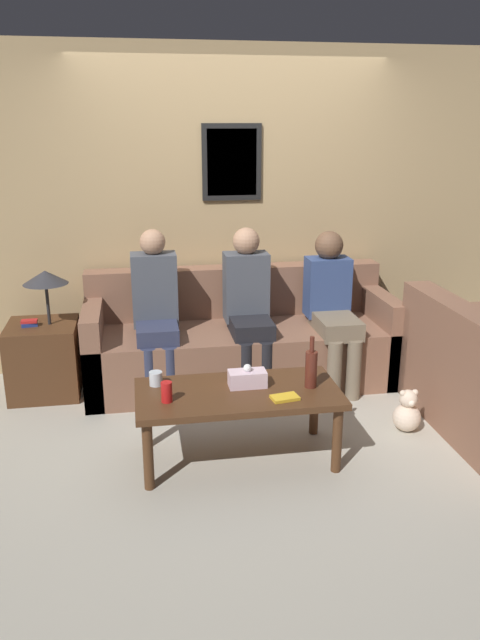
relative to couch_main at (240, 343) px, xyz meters
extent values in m
plane|color=#ADA899|center=(0.00, -0.51, -0.31)|extent=(16.00, 16.00, 0.00)
cube|color=tan|center=(0.00, 0.46, 0.99)|extent=(9.00, 0.06, 2.60)
cube|color=black|center=(0.00, 0.42, 1.39)|extent=(0.48, 0.02, 0.60)
cube|color=beige|center=(0.00, 0.41, 1.39)|extent=(0.40, 0.01, 0.52)
cube|color=brown|center=(0.00, -0.05, -0.08)|extent=(2.43, 0.86, 0.47)
cube|color=brown|center=(0.00, 0.28, 0.36)|extent=(2.43, 0.20, 0.41)
cube|color=brown|center=(-1.14, -0.05, 0.03)|extent=(0.14, 0.86, 0.69)
cube|color=brown|center=(1.14, -0.05, 0.03)|extent=(0.14, 0.86, 0.69)
cube|color=brown|center=(1.26, -1.22, 0.36)|extent=(0.20, 1.58, 0.41)
cube|color=brown|center=(1.59, -0.50, 0.03)|extent=(0.86, 0.14, 0.69)
cube|color=#4C2D19|center=(-0.23, -1.24, 0.13)|extent=(1.24, 0.61, 0.04)
cylinder|color=#4C2D19|center=(-0.78, -1.49, -0.10)|extent=(0.06, 0.06, 0.42)
cylinder|color=#4C2D19|center=(0.33, -1.49, -0.10)|extent=(0.06, 0.06, 0.42)
cylinder|color=#4C2D19|center=(-0.78, -1.00, -0.10)|extent=(0.06, 0.06, 0.42)
cylinder|color=#4C2D19|center=(0.33, -1.00, -0.10)|extent=(0.06, 0.06, 0.42)
cube|color=#4C2D19|center=(-1.53, -0.02, -0.03)|extent=(0.52, 0.52, 0.56)
cylinder|color=#262628|center=(-1.46, -0.02, 0.41)|extent=(0.02, 0.02, 0.33)
cone|color=#2D2D33|center=(-1.46, -0.02, 0.61)|extent=(0.33, 0.33, 0.10)
cube|color=navy|center=(-1.61, -0.04, 0.26)|extent=(0.12, 0.08, 0.03)
cube|color=red|center=(-1.61, -0.04, 0.28)|extent=(0.12, 0.07, 0.02)
cylinder|color=#562319|center=(0.22, -1.26, 0.26)|extent=(0.07, 0.07, 0.23)
cylinder|color=#562319|center=(0.22, -1.26, 0.43)|extent=(0.03, 0.03, 0.10)
cylinder|color=silver|center=(-0.71, -1.08, 0.19)|extent=(0.08, 0.08, 0.09)
cube|color=gold|center=(0.02, -1.41, 0.16)|extent=(0.17, 0.12, 0.02)
cylinder|color=red|center=(-0.66, -1.33, 0.21)|extent=(0.07, 0.07, 0.12)
cube|color=silver|center=(-0.16, -1.19, 0.20)|extent=(0.23, 0.12, 0.10)
sphere|color=white|center=(-0.16, -1.19, 0.27)|extent=(0.05, 0.05, 0.05)
cube|color=#2D334C|center=(-0.67, -0.23, 0.20)|extent=(0.31, 0.40, 0.14)
cylinder|color=#2D334C|center=(-0.75, -0.43, -0.08)|extent=(0.11, 0.11, 0.47)
cylinder|color=#2D334C|center=(-0.59, -0.43, -0.08)|extent=(0.11, 0.11, 0.47)
cube|color=#474C56|center=(-0.67, -0.03, 0.48)|extent=(0.34, 0.22, 0.56)
sphere|color=tan|center=(-0.67, -0.03, 0.85)|extent=(0.19, 0.19, 0.19)
cube|color=black|center=(0.04, -0.23, 0.20)|extent=(0.31, 0.42, 0.14)
cylinder|color=black|center=(-0.04, -0.44, -0.08)|extent=(0.11, 0.11, 0.47)
cylinder|color=black|center=(0.12, -0.44, -0.08)|extent=(0.11, 0.11, 0.47)
cube|color=#474C56|center=(0.04, -0.02, 0.47)|extent=(0.34, 0.22, 0.53)
sphere|color=tan|center=(0.04, -0.02, 0.83)|extent=(0.21, 0.21, 0.21)
cube|color=#756651|center=(0.70, -0.27, 0.20)|extent=(0.31, 0.49, 0.14)
cylinder|color=#756651|center=(0.62, -0.52, -0.08)|extent=(0.11, 0.11, 0.47)
cylinder|color=#756651|center=(0.78, -0.52, -0.08)|extent=(0.11, 0.11, 0.47)
cube|color=#33477A|center=(0.70, -0.02, 0.44)|extent=(0.34, 0.22, 0.47)
sphere|color=brown|center=(0.70, -0.02, 0.78)|extent=(0.22, 0.22, 0.22)
sphere|color=beige|center=(0.97, -1.07, -0.22)|extent=(0.19, 0.19, 0.19)
sphere|color=beige|center=(0.97, -1.07, -0.08)|extent=(0.12, 0.12, 0.12)
sphere|color=beige|center=(0.92, -1.07, -0.03)|extent=(0.04, 0.04, 0.04)
sphere|color=beige|center=(1.01, -1.07, -0.03)|extent=(0.04, 0.04, 0.04)
sphere|color=#FFEAD1|center=(0.97, -1.12, -0.08)|extent=(0.05, 0.05, 0.05)
camera|label=1|loc=(-0.79, -4.66, 1.71)|focal=35.00mm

